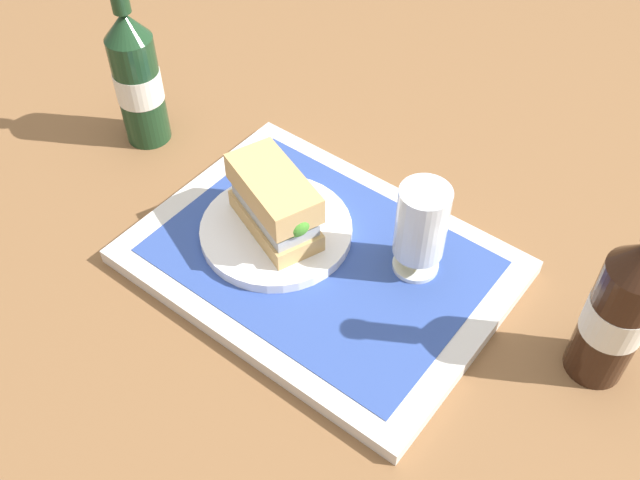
{
  "coord_description": "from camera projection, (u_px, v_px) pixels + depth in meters",
  "views": [
    {
      "loc": [
        0.36,
        -0.46,
        0.69
      ],
      "look_at": [
        0.0,
        0.0,
        0.05
      ],
      "focal_mm": 40.95,
      "sensor_mm": 36.0,
      "label": 1
    }
  ],
  "objects": [
    {
      "name": "beer_glass",
      "position": [
        421.0,
        226.0,
        0.83
      ],
      "size": [
        0.06,
        0.06,
        0.12
      ],
      "color": "silver",
      "rests_on": "placemat"
    },
    {
      "name": "plate",
      "position": [
        276.0,
        230.0,
        0.91
      ],
      "size": [
        0.19,
        0.19,
        0.01
      ],
      "primitive_type": "cylinder",
      "color": "white",
      "rests_on": "placemat"
    },
    {
      "name": "beer_bottle",
      "position": [
        620.0,
        309.0,
        0.73
      ],
      "size": [
        0.07,
        0.07,
        0.27
      ],
      "color": "black",
      "rests_on": "ground_plane"
    },
    {
      "name": "placemat",
      "position": [
        320.0,
        256.0,
        0.89
      ],
      "size": [
        0.38,
        0.27,
        0.0
      ],
      "primitive_type": "cube",
      "color": "#2D4793",
      "rests_on": "tray"
    },
    {
      "name": "tray",
      "position": [
        320.0,
        262.0,
        0.9
      ],
      "size": [
        0.44,
        0.32,
        0.02
      ],
      "primitive_type": "cube",
      "color": "silver",
      "rests_on": "ground_plane"
    },
    {
      "name": "sandwich",
      "position": [
        276.0,
        204.0,
        0.87
      ],
      "size": [
        0.14,
        0.11,
        0.08
      ],
      "rotation": [
        0.0,
        0.0,
        -0.37
      ],
      "color": "tan",
      "rests_on": "plate"
    },
    {
      "name": "ground_plane",
      "position": [
        320.0,
        267.0,
        0.91
      ],
      "size": [
        3.0,
        3.0,
        0.0
      ],
      "primitive_type": "plane",
      "color": "brown"
    },
    {
      "name": "second_bottle",
      "position": [
        137.0,
        77.0,
        1.0
      ],
      "size": [
        0.07,
        0.07,
        0.27
      ],
      "color": "#19381E",
      "rests_on": "ground_plane"
    }
  ]
}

